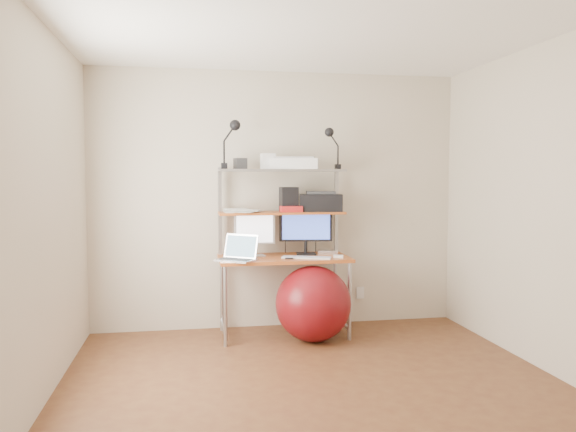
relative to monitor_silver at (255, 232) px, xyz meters
name	(u,v)px	position (x,y,z in m)	size (l,w,h in m)	color
room	(320,211)	(0.26, -1.52, 0.28)	(3.60, 3.60, 3.60)	brown
computer_desk	(283,233)	(0.26, -0.02, -0.01)	(1.20, 0.60, 1.57)	#C56626
wall_outlet	(360,293)	(1.11, 0.26, -0.67)	(0.08, 0.01, 0.12)	silver
monitor_silver	(255,232)	(0.00, 0.00, 0.00)	(0.38, 0.15, 0.43)	#BBBBC0
monitor_black	(306,228)	(0.49, 0.04, 0.03)	(0.50, 0.17, 0.50)	black
laptop	(239,255)	(-0.17, -0.23, -0.18)	(0.42, 0.40, 0.29)	silver
keyboard	(306,258)	(0.45, -0.21, -0.22)	(0.45, 0.13, 0.01)	silver
mouse	(338,256)	(0.74, -0.24, -0.21)	(0.09, 0.05, 0.02)	silver
mac_mini	(328,252)	(0.72, 0.05, -0.21)	(0.19, 0.19, 0.04)	silver
phone	(289,258)	(0.29, -0.18, -0.22)	(0.07, 0.14, 0.01)	black
printer	(321,202)	(0.64, 0.05, 0.27)	(0.44, 0.34, 0.19)	black
nas_cube	(289,199)	(0.33, 0.05, 0.30)	(0.16, 0.16, 0.23)	black
red_box	(291,209)	(0.34, -0.01, 0.21)	(0.20, 0.13, 0.06)	red
scanner	(295,163)	(0.38, 0.03, 0.64)	(0.50, 0.39, 0.12)	silver
box_white	(268,161)	(0.13, 0.06, 0.66)	(0.13, 0.10, 0.15)	silver
box_grey	(240,164)	(-0.12, 0.08, 0.64)	(0.10, 0.10, 0.10)	#323235
clip_lamp_left	(233,133)	(-0.20, -0.02, 0.91)	(0.18, 0.10, 0.45)	black
clip_lamp_right	(331,139)	(0.73, 0.01, 0.87)	(0.16, 0.09, 0.39)	black
exercise_ball	(313,304)	(0.49, -0.31, -0.62)	(0.68, 0.68, 0.68)	maroon
paper_stack	(241,211)	(-0.13, 0.05, 0.20)	(0.38, 0.42, 0.03)	white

